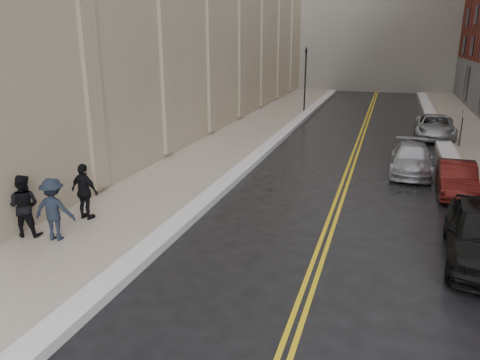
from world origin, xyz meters
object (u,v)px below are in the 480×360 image
Objects in this scene: car_maroon at (457,179)px; pedestrian_b at (54,209)px; pedestrian_c at (85,192)px; car_silver_far at (435,127)px; car_silver_near at (412,159)px; pedestrian_a at (24,206)px.

pedestrian_b reaches higher than car_maroon.
car_silver_far is at bearing -112.85° from pedestrian_c.
car_silver_near is 14.34m from pedestrian_c.
pedestrian_c is (-12.09, -7.00, 0.46)m from car_maroon.
car_silver_near is 15.45m from pedestrian_b.
car_maroon is 13.98m from pedestrian_c.
pedestrian_a is (-11.40, -11.50, 0.47)m from car_silver_near.
pedestrian_c is (-0.14, 1.70, -0.00)m from pedestrian_b.
pedestrian_a reaches higher than pedestrian_b.
pedestrian_c is at bearing -148.27° from car_maroon.
car_silver_near is 16.20m from pedestrian_a.
pedestrian_b is (-11.95, -8.70, 0.47)m from car_maroon.
pedestrian_c is (0.91, 1.74, -0.02)m from pedestrian_a.
car_maroon is at bearing -139.54° from pedestrian_c.
pedestrian_b is at bearing -119.14° from car_silver_far.
pedestrian_a is at bearing -144.42° from car_maroon.
pedestrian_a is 1.05m from pedestrian_b.
car_silver_near is (-1.60, 2.76, 0.01)m from car_maroon.
pedestrian_a is (-13.00, -8.73, 0.48)m from car_maroon.
pedestrian_c is (-12.09, -18.43, 0.40)m from car_silver_far.
car_silver_near is at bearing 121.75° from car_maroon.
car_silver_far is at bearing -137.55° from pedestrian_a.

